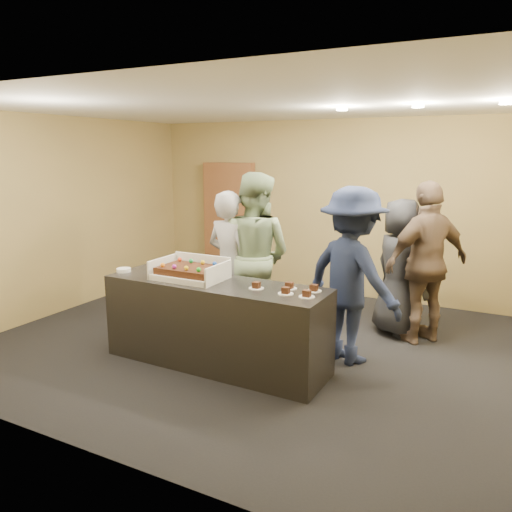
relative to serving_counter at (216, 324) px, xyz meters
The scene contains 17 objects.
room 1.15m from the serving_counter, 81.45° to the left, with size 6.04×6.00×2.70m.
serving_counter is the anchor object (origin of this frame).
storage_cabinet 3.57m from the serving_counter, 118.11° to the left, with size 0.93×0.15×2.04m, color brown.
cake_box 0.59m from the serving_counter, behind, with size 0.73×0.51×0.22m.
sheet_cake 0.63m from the serving_counter, behind, with size 0.63×0.43×0.12m.
plate_stack 1.24m from the serving_counter, behind, with size 0.16×0.16×0.04m, color white.
slice_a 0.69m from the serving_counter, ahead, with size 0.15×0.15×0.07m.
slice_b 0.92m from the serving_counter, ahead, with size 0.15×0.15×0.07m.
slice_c 0.96m from the serving_counter, ahead, with size 0.15×0.15×0.07m.
slice_d 1.14m from the serving_counter, ahead, with size 0.15×0.15×0.07m.
slice_e 1.15m from the serving_counter, ahead, with size 0.15×0.15×0.07m.
person_server_grey 0.91m from the serving_counter, 109.19° to the left, with size 0.65×0.43×1.78m, color #9D9CA2.
person_sage_man 1.09m from the serving_counter, 92.79° to the left, with size 0.97×0.75×1.99m, color gray.
person_navy_man 1.52m from the serving_counter, 32.27° to the left, with size 1.21×0.70×1.87m, color #1A2343.
person_brown_extra 2.55m from the serving_counter, 43.14° to the left, with size 1.12×0.46×1.90m, color brown.
person_dark_suit 2.39m from the serving_counter, 50.56° to the left, with size 0.82×0.53×1.67m, color #242529.
ceiling_spotlights 3.05m from the serving_counter, 35.16° to the left, with size 1.72×0.12×0.03m.
Camera 1 is at (2.57, -4.91, 2.22)m, focal length 35.00 mm.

